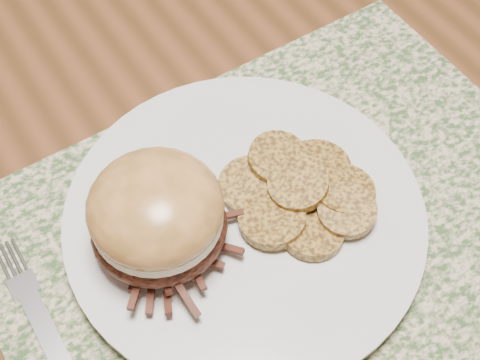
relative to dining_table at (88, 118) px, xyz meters
name	(u,v)px	position (x,y,z in m)	size (l,w,h in m)	color
ground	(156,346)	(0.00, 0.00, -0.67)	(3.50, 3.50, 0.00)	brown
dining_table	(88,118)	(0.00, 0.00, 0.00)	(1.50, 0.90, 0.75)	brown
placemat	(290,229)	(0.07, -0.26, 0.08)	(0.45, 0.33, 0.00)	#36522A
dinner_plate	(245,217)	(0.04, -0.23, 0.09)	(0.26, 0.26, 0.02)	silver
pork_sandwich	(157,216)	(-0.02, -0.22, 0.14)	(0.12, 0.12, 0.07)	black
roasted_potatoes	(300,192)	(0.08, -0.24, 0.11)	(0.13, 0.13, 0.03)	olive
fork	(47,334)	(-0.13, -0.23, 0.09)	(0.02, 0.17, 0.00)	silver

